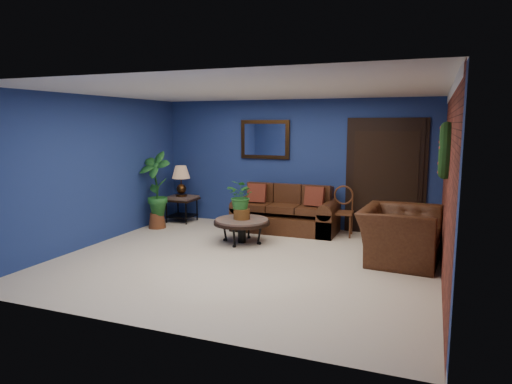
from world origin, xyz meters
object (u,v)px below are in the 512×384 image
at_px(table_lamp, 181,177).
at_px(side_chair, 343,207).
at_px(coffee_table, 242,222).
at_px(sofa, 286,216).
at_px(armchair, 400,235).
at_px(end_table, 182,202).

bearing_deg(table_lamp, side_chair, 1.14).
relative_size(coffee_table, side_chair, 1.06).
relative_size(sofa, side_chair, 2.16).
bearing_deg(coffee_table, armchair, -3.46).
height_order(end_table, armchair, armchair).
distance_m(end_table, side_chair, 3.35).
relative_size(table_lamp, side_chair, 0.68).
distance_m(end_table, armchair, 4.63).
height_order(end_table, side_chair, side_chair).
bearing_deg(armchair, sofa, 63.55).
relative_size(side_chair, armchair, 0.73).
height_order(table_lamp, armchair, table_lamp).
xyz_separation_m(sofa, coffee_table, (-0.44, -1.15, 0.07)).
xyz_separation_m(side_chair, armchair, (1.10, -1.35, -0.11)).
xyz_separation_m(coffee_table, end_table, (-1.85, 1.13, 0.05)).
xyz_separation_m(end_table, armchair, (4.45, -1.28, -0.00)).
height_order(sofa, coffee_table, sofa).
bearing_deg(end_table, table_lamp, 0.00).
bearing_deg(end_table, side_chair, 1.14).
xyz_separation_m(end_table, side_chair, (3.35, 0.07, 0.11)).
bearing_deg(armchair, side_chair, 43.84).
bearing_deg(sofa, end_table, -179.40).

